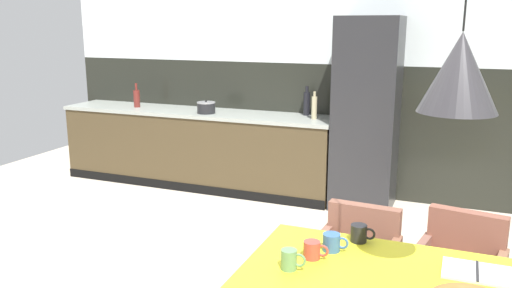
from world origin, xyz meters
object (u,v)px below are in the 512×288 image
(armchair_facing_counter, at_px, (461,260))
(pendant_lamp_over_table_near, at_px, (460,72))
(armchair_head_of_table, at_px, (358,250))
(open_book, at_px, (477,272))
(mug_glass_clear, at_px, (313,250))
(bottle_wine_green, at_px, (137,98))
(bottle_oil_tall, at_px, (314,107))
(mug_wide_latte, at_px, (332,242))
(cooking_pot, at_px, (206,108))
(refrigerator_column, at_px, (366,114))
(mug_dark_espresso, at_px, (290,260))
(mug_short_terracotta, at_px, (359,233))
(bottle_vinegar_dark, at_px, (307,103))

(armchair_facing_counter, height_order, pendant_lamp_over_table_near, pendant_lamp_over_table_near)
(armchair_head_of_table, relative_size, open_book, 2.47)
(mug_glass_clear, distance_m, bottle_wine_green, 4.23)
(bottle_oil_tall, bearing_deg, open_book, -60.95)
(open_book, xyz_separation_m, mug_wide_latte, (-0.68, -0.01, 0.04))
(mug_wide_latte, height_order, mug_glass_clear, same)
(mug_glass_clear, bearing_deg, cooking_pot, 125.66)
(bottle_wine_green, bearing_deg, open_book, -36.68)
(refrigerator_column, distance_m, mug_dark_espresso, 3.14)
(mug_dark_espresso, bearing_deg, mug_short_terracotta, 61.27)
(refrigerator_column, bearing_deg, mug_glass_clear, -84.60)
(bottle_vinegar_dark, bearing_deg, refrigerator_column, -14.96)
(armchair_facing_counter, height_order, cooking_pot, cooking_pot)
(armchair_head_of_table, relative_size, mug_short_terracotta, 5.86)
(mug_dark_espresso, relative_size, bottle_oil_tall, 0.41)
(bottle_oil_tall, bearing_deg, bottle_vinegar_dark, 125.68)
(mug_short_terracotta, bearing_deg, bottle_oil_tall, 110.50)
(mug_dark_espresso, height_order, mug_glass_clear, mug_dark_espresso)
(mug_short_terracotta, height_order, bottle_oil_tall, bottle_oil_tall)
(open_book, relative_size, bottle_vinegar_dark, 0.95)
(open_book, bearing_deg, pendant_lamp_over_table_near, -118.74)
(mug_glass_clear, xyz_separation_m, cooking_pot, (-2.05, 2.86, 0.16))
(armchair_head_of_table, xyz_separation_m, bottle_wine_green, (-3.12, 2.21, 0.50))
(mug_wide_latte, relative_size, mug_glass_clear, 1.05)
(refrigerator_column, distance_m, bottle_vinegar_dark, 0.71)
(armchair_facing_counter, distance_m, mug_wide_latte, 1.00)
(armchair_head_of_table, height_order, bottle_wine_green, bottle_wine_green)
(mug_dark_espresso, distance_m, bottle_vinegar_dark, 3.44)
(armchair_facing_counter, height_order, bottle_oil_tall, bottle_oil_tall)
(bottle_wine_green, height_order, pendant_lamp_over_table_near, pendant_lamp_over_table_near)
(mug_dark_espresso, relative_size, mug_wide_latte, 0.91)
(armchair_head_of_table, height_order, pendant_lamp_over_table_near, pendant_lamp_over_table_near)
(armchair_facing_counter, height_order, open_book, open_book)
(mug_wide_latte, xyz_separation_m, pendant_lamp_over_table_near, (0.53, -0.26, 0.89))
(armchair_head_of_table, height_order, mug_wide_latte, mug_wide_latte)
(mug_glass_clear, distance_m, pendant_lamp_over_table_near, 1.08)
(mug_glass_clear, height_order, pendant_lamp_over_table_near, pendant_lamp_over_table_near)
(armchair_head_of_table, bearing_deg, mug_dark_espresso, 83.84)
(armchair_head_of_table, bearing_deg, mug_short_terracotta, 104.31)
(armchair_head_of_table, relative_size, bottle_oil_tall, 2.59)
(armchair_facing_counter, relative_size, bottle_wine_green, 2.62)
(armchair_facing_counter, distance_m, mug_glass_clear, 1.13)
(bottle_wine_green, bearing_deg, mug_short_terracotta, -39.66)
(mug_glass_clear, xyz_separation_m, pendant_lamp_over_table_near, (0.60, -0.14, 0.89))
(open_book, relative_size, bottle_oil_tall, 1.05)
(cooking_pot, distance_m, bottle_wine_green, 0.99)
(refrigerator_column, relative_size, mug_glass_clear, 15.55)
(mug_dark_espresso, height_order, pendant_lamp_over_table_near, pendant_lamp_over_table_near)
(armchair_facing_counter, relative_size, mug_glass_clear, 6.08)
(refrigerator_column, bearing_deg, open_book, -70.17)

